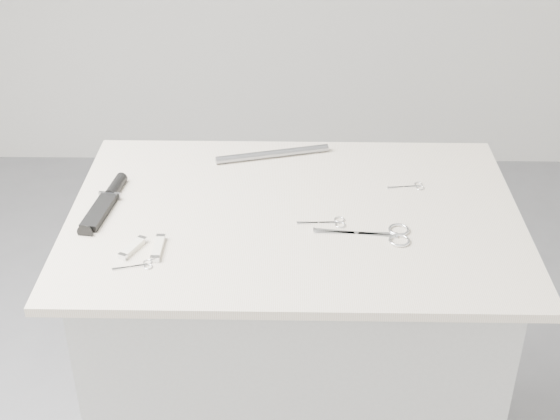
{
  "coord_description": "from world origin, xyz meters",
  "views": [
    {
      "loc": [
        -0.01,
        -1.47,
        1.83
      ],
      "look_at": [
        -0.03,
        0.01,
        0.92
      ],
      "focal_mm": 50.0,
      "sensor_mm": 36.0,
      "label": 1
    }
  ],
  "objects_px": {
    "pocket_knife_b": "(158,248)",
    "metal_rail": "(273,154)",
    "pocket_knife_a": "(133,248)",
    "embroidery_scissors_a": "(330,223)",
    "embroidery_scissors_b": "(411,187)",
    "tiny_scissors": "(138,266)",
    "large_shears": "(384,234)",
    "plinth": "(293,370)",
    "sheathed_knife": "(107,200)"
  },
  "relations": [
    {
      "from": "pocket_knife_b",
      "to": "metal_rail",
      "type": "bearing_deg",
      "value": -28.05
    },
    {
      "from": "embroidery_scissors_a",
      "to": "sheathed_knife",
      "type": "bearing_deg",
      "value": 168.63
    },
    {
      "from": "tiny_scissors",
      "to": "pocket_knife_a",
      "type": "bearing_deg",
      "value": 94.87
    },
    {
      "from": "embroidery_scissors_a",
      "to": "sheathed_knife",
      "type": "distance_m",
      "value": 0.51
    },
    {
      "from": "embroidery_scissors_b",
      "to": "metal_rail",
      "type": "bearing_deg",
      "value": 148.31
    },
    {
      "from": "embroidery_scissors_a",
      "to": "embroidery_scissors_b",
      "type": "distance_m",
      "value": 0.25
    },
    {
      "from": "sheathed_knife",
      "to": "metal_rail",
      "type": "xyz_separation_m",
      "value": [
        0.37,
        0.23,
        0.0
      ]
    },
    {
      "from": "large_shears",
      "to": "pocket_knife_a",
      "type": "distance_m",
      "value": 0.53
    },
    {
      "from": "plinth",
      "to": "embroidery_scissors_b",
      "type": "xyz_separation_m",
      "value": [
        0.27,
        0.12,
        0.47
      ]
    },
    {
      "from": "embroidery_scissors_a",
      "to": "pocket_knife_a",
      "type": "bearing_deg",
      "value": -167.72
    },
    {
      "from": "embroidery_scissors_b",
      "to": "tiny_scissors",
      "type": "xyz_separation_m",
      "value": [
        -0.58,
        -0.33,
        -0.0
      ]
    },
    {
      "from": "large_shears",
      "to": "embroidery_scissors_b",
      "type": "bearing_deg",
      "value": 72.87
    },
    {
      "from": "metal_rail",
      "to": "pocket_knife_a",
      "type": "bearing_deg",
      "value": -123.63
    },
    {
      "from": "metal_rail",
      "to": "large_shears",
      "type": "bearing_deg",
      "value": -55.2
    },
    {
      "from": "tiny_scissors",
      "to": "pocket_knife_a",
      "type": "relative_size",
      "value": 1.01
    },
    {
      "from": "metal_rail",
      "to": "sheathed_knife",
      "type": "bearing_deg",
      "value": -148.0
    },
    {
      "from": "plinth",
      "to": "large_shears",
      "type": "relative_size",
      "value": 4.44
    },
    {
      "from": "embroidery_scissors_a",
      "to": "tiny_scissors",
      "type": "xyz_separation_m",
      "value": [
        -0.39,
        -0.17,
        -0.0
      ]
    },
    {
      "from": "sheathed_knife",
      "to": "large_shears",
      "type": "bearing_deg",
      "value": -93.64
    },
    {
      "from": "pocket_knife_b",
      "to": "metal_rail",
      "type": "relative_size",
      "value": 0.31
    },
    {
      "from": "tiny_scissors",
      "to": "large_shears",
      "type": "bearing_deg",
      "value": -1.59
    },
    {
      "from": "embroidery_scissors_b",
      "to": "plinth",
      "type": "bearing_deg",
      "value": -164.68
    },
    {
      "from": "embroidery_scissors_b",
      "to": "sheathed_knife",
      "type": "relative_size",
      "value": 0.38
    },
    {
      "from": "pocket_knife_b",
      "to": "metal_rail",
      "type": "distance_m",
      "value": 0.47
    },
    {
      "from": "embroidery_scissors_a",
      "to": "large_shears",
      "type": "bearing_deg",
      "value": -25.37
    },
    {
      "from": "embroidery_scissors_a",
      "to": "pocket_knife_b",
      "type": "xyz_separation_m",
      "value": [
        -0.36,
        -0.11,
        0.0
      ]
    },
    {
      "from": "pocket_knife_a",
      "to": "metal_rail",
      "type": "height_order",
      "value": "metal_rail"
    },
    {
      "from": "metal_rail",
      "to": "pocket_knife_b",
      "type": "bearing_deg",
      "value": -118.39
    },
    {
      "from": "large_shears",
      "to": "embroidery_scissors_a",
      "type": "distance_m",
      "value": 0.12
    },
    {
      "from": "embroidery_scissors_b",
      "to": "tiny_scissors",
      "type": "relative_size",
      "value": 1.09
    },
    {
      "from": "plinth",
      "to": "metal_rail",
      "type": "xyz_separation_m",
      "value": [
        -0.06,
        0.26,
        0.48
      ]
    },
    {
      "from": "plinth",
      "to": "pocket_knife_b",
      "type": "height_order",
      "value": "pocket_knife_b"
    },
    {
      "from": "large_shears",
      "to": "pocket_knife_b",
      "type": "xyz_separation_m",
      "value": [
        -0.47,
        -0.06,
        0.0
      ]
    },
    {
      "from": "metal_rail",
      "to": "embroidery_scissors_a",
      "type": "bearing_deg",
      "value": -66.59
    },
    {
      "from": "tiny_scissors",
      "to": "metal_rail",
      "type": "bearing_deg",
      "value": 46.41
    },
    {
      "from": "embroidery_scissors_a",
      "to": "embroidery_scissors_b",
      "type": "height_order",
      "value": "same"
    },
    {
      "from": "sheathed_knife",
      "to": "metal_rail",
      "type": "height_order",
      "value": "sheathed_knife"
    },
    {
      "from": "embroidery_scissors_a",
      "to": "pocket_knife_a",
      "type": "height_order",
      "value": "pocket_knife_a"
    },
    {
      "from": "large_shears",
      "to": "sheathed_knife",
      "type": "distance_m",
      "value": 0.63
    },
    {
      "from": "plinth",
      "to": "pocket_knife_a",
      "type": "distance_m",
      "value": 0.6
    },
    {
      "from": "metal_rail",
      "to": "plinth",
      "type": "bearing_deg",
      "value": -77.93
    },
    {
      "from": "large_shears",
      "to": "pocket_knife_b",
      "type": "bearing_deg",
      "value": -167.51
    },
    {
      "from": "plinth",
      "to": "sheathed_knife",
      "type": "height_order",
      "value": "sheathed_knife"
    },
    {
      "from": "large_shears",
      "to": "metal_rail",
      "type": "distance_m",
      "value": 0.43
    },
    {
      "from": "large_shears",
      "to": "metal_rail",
      "type": "xyz_separation_m",
      "value": [
        -0.24,
        0.35,
        0.01
      ]
    },
    {
      "from": "sheathed_knife",
      "to": "plinth",
      "type": "bearing_deg",
      "value": -86.63
    },
    {
      "from": "sheathed_knife",
      "to": "pocket_knife_a",
      "type": "xyz_separation_m",
      "value": [
        0.09,
        -0.19,
        -0.0
      ]
    },
    {
      "from": "pocket_knife_a",
      "to": "pocket_knife_b",
      "type": "height_order",
      "value": "pocket_knife_b"
    },
    {
      "from": "large_shears",
      "to": "embroidery_scissors_a",
      "type": "xyz_separation_m",
      "value": [
        -0.11,
        0.05,
        -0.0
      ]
    },
    {
      "from": "sheathed_knife",
      "to": "pocket_knife_a",
      "type": "relative_size",
      "value": 2.93
    }
  ]
}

